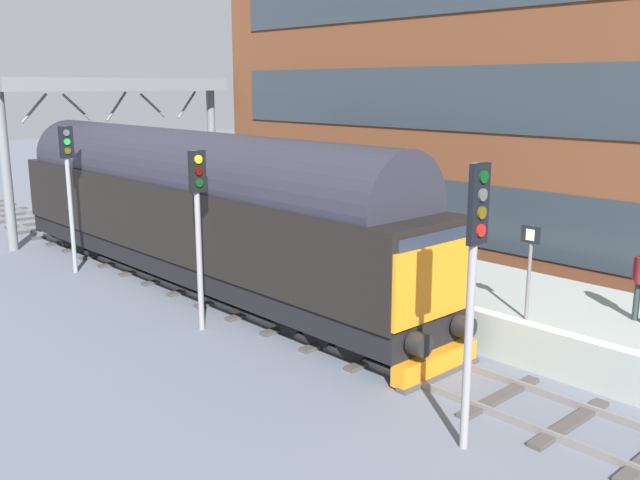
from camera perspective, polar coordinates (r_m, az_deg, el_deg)
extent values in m
plane|color=slate|center=(15.89, 5.53, -9.51)|extent=(140.00, 140.00, 0.00)
cube|color=slate|center=(15.37, 3.73, -9.96)|extent=(0.07, 60.00, 0.15)
cube|color=slate|center=(16.37, 7.23, -8.59)|extent=(0.07, 60.00, 0.15)
cube|color=#474241|center=(13.64, 19.85, -13.94)|extent=(2.50, 0.26, 0.09)
cube|color=#474241|center=(14.27, 14.54, -12.34)|extent=(2.50, 0.26, 0.09)
cube|color=#474241|center=(15.02, 9.78, -10.80)|extent=(2.50, 0.26, 0.09)
cube|color=#474241|center=(15.88, 5.54, -9.36)|extent=(2.50, 0.26, 0.09)
cube|color=#474241|center=(16.81, 1.78, -8.02)|extent=(2.50, 0.26, 0.09)
cube|color=#474241|center=(17.82, -1.55, -6.81)|extent=(2.50, 0.26, 0.09)
cube|color=#474241|center=(18.88, -4.50, -5.71)|extent=(2.50, 0.26, 0.09)
cube|color=#474241|center=(20.00, -7.11, -4.71)|extent=(2.50, 0.26, 0.09)
cube|color=#474241|center=(21.16, -9.44, -3.82)|extent=(2.50, 0.26, 0.09)
cube|color=#474241|center=(22.36, -11.52, -3.01)|extent=(2.50, 0.26, 0.09)
cube|color=#474241|center=(23.58, -13.38, -2.29)|extent=(2.50, 0.26, 0.09)
cube|color=#474241|center=(24.83, -15.05, -1.63)|extent=(2.50, 0.26, 0.09)
cube|color=#474241|center=(26.11, -16.57, -1.03)|extent=(2.50, 0.26, 0.09)
cube|color=#474241|center=(27.40, -17.93, -0.50)|extent=(2.50, 0.26, 0.09)
cube|color=#474241|center=(28.71, -19.18, -0.01)|extent=(2.50, 0.26, 0.09)
cube|color=#474241|center=(30.03, -20.32, 0.44)|extent=(2.50, 0.26, 0.09)
cube|color=#474241|center=(31.36, -21.36, 0.85)|extent=(2.50, 0.26, 0.09)
cube|color=#474241|center=(32.71, -22.31, 1.23)|extent=(2.50, 0.26, 0.09)
cube|color=#474241|center=(34.07, -23.19, 1.57)|extent=(2.50, 0.26, 0.09)
cube|color=#474241|center=(35.43, -24.00, 1.89)|extent=(2.50, 0.26, 0.09)
cube|color=#474241|center=(36.80, -24.75, 2.19)|extent=(2.50, 0.26, 0.09)
cube|color=#99A6A0|center=(18.42, 13.07, -4.99)|extent=(4.00, 44.00, 1.00)
cube|color=white|center=(16.83, 9.59, -4.72)|extent=(0.30, 44.00, 0.01)
cube|color=#2E3942|center=(20.10, 24.08, 0.02)|extent=(0.06, 32.45, 2.00)
cube|color=black|center=(21.41, -10.33, -1.51)|extent=(2.56, 18.22, 0.60)
cube|color=black|center=(21.12, -10.47, 2.04)|extent=(2.70, 18.22, 2.10)
cylinder|color=#292935|center=(20.94, -10.60, 5.35)|extent=(2.56, 16.76, 2.57)
cube|color=orange|center=(14.46, 9.50, -3.41)|extent=(2.65, 0.08, 1.58)
cube|color=#232D3D|center=(14.29, 9.55, -0.59)|extent=(2.38, 0.04, 0.64)
cube|color=#232D3D|center=(21.82, -7.47, 3.28)|extent=(0.04, 12.76, 0.44)
cylinder|color=black|center=(14.13, 8.13, -8.46)|extent=(0.48, 0.35, 0.48)
cylinder|color=black|center=(15.26, 11.72, -6.99)|extent=(0.48, 0.35, 0.48)
cube|color=orange|center=(15.00, 9.45, -9.83)|extent=(2.43, 0.36, 0.47)
cylinder|color=black|center=(15.95, 4.52, -7.41)|extent=(1.64, 1.04, 1.04)
cylinder|color=black|center=(16.67, 1.73, -6.47)|extent=(1.64, 1.04, 1.04)
cylinder|color=black|center=(17.42, -0.82, -5.61)|extent=(1.64, 1.04, 1.04)
cylinder|color=black|center=(25.98, -16.60, -0.03)|extent=(1.64, 1.04, 1.04)
cylinder|color=black|center=(26.95, -17.65, 0.35)|extent=(1.64, 1.04, 1.04)
cylinder|color=black|center=(27.93, -18.62, 0.70)|extent=(1.64, 1.04, 1.04)
cylinder|color=gray|center=(11.50, 12.19, -5.77)|extent=(0.14, 0.14, 4.80)
cube|color=black|center=(11.05, 12.87, 2.88)|extent=(0.44, 0.10, 1.27)
cylinder|color=#0A3E13|center=(10.95, 13.24, 5.08)|extent=(0.20, 0.06, 0.20)
cylinder|color=#50504E|center=(10.99, 13.17, 3.63)|extent=(0.20, 0.06, 0.20)
cylinder|color=#53470A|center=(11.04, 13.09, 2.20)|extent=(0.20, 0.06, 0.20)
cylinder|color=red|center=(11.09, 13.02, 0.77)|extent=(0.20, 0.06, 0.20)
cylinder|color=gray|center=(17.13, -9.92, -0.19)|extent=(0.14, 0.14, 4.45)
cube|color=black|center=(16.79, -10.03, 5.55)|extent=(0.44, 0.10, 0.99)
cylinder|color=yellow|center=(16.71, -9.96, 6.54)|extent=(0.20, 0.06, 0.20)
cylinder|color=#500807|center=(16.74, -9.92, 5.58)|extent=(0.20, 0.06, 0.20)
cylinder|color=#0A3E13|center=(16.77, -9.89, 4.63)|extent=(0.20, 0.06, 0.20)
cylinder|color=gray|center=(23.56, -19.81, 3.05)|extent=(0.14, 0.14, 4.71)
cube|color=black|center=(23.29, -20.09, 7.54)|extent=(0.44, 0.10, 0.99)
cylinder|color=#50504E|center=(23.22, -20.09, 8.26)|extent=(0.20, 0.06, 0.20)
cylinder|color=green|center=(23.24, -20.04, 7.58)|extent=(0.20, 0.06, 0.20)
cylinder|color=#53470A|center=(23.26, -19.98, 6.89)|extent=(0.20, 0.06, 0.20)
cylinder|color=slate|center=(15.53, 16.76, -2.61)|extent=(0.08, 0.08, 2.05)
cube|color=black|center=(15.31, 16.90, 0.42)|extent=(0.05, 0.44, 0.36)
cube|color=white|center=(15.29, 16.85, 0.41)|extent=(0.01, 0.20, 0.24)
cylinder|color=#29373A|center=(16.47, 24.52, -4.55)|extent=(0.13, 0.13, 0.84)
cylinder|color=maroon|center=(16.35, 24.43, -2.12)|extent=(0.09, 0.09, 0.52)
cylinder|color=slate|center=(27.61, -24.34, 5.04)|extent=(0.36, 0.36, 5.73)
cylinder|color=slate|center=(31.56, -8.83, 6.82)|extent=(0.36, 0.36, 5.73)
cube|color=slate|center=(29.15, -16.46, 12.14)|extent=(9.30, 2.00, 0.50)
cylinder|color=slate|center=(27.85, -22.39, 9.96)|extent=(1.04, 0.10, 1.08)
cylinder|color=slate|center=(28.47, -19.30, 10.24)|extent=(1.08, 0.10, 1.04)
cylinder|color=slate|center=(29.16, -16.35, 10.47)|extent=(0.95, 0.10, 1.16)
cylinder|color=slate|center=(29.92, -13.54, 10.67)|extent=(1.12, 0.10, 1.00)
cylinder|color=slate|center=(30.75, -10.87, 10.83)|extent=(0.96, 0.10, 1.15)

